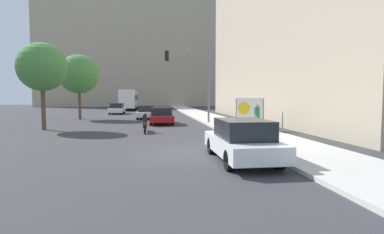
# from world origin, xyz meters

# --- Properties ---
(ground_plane) EXTENTS (160.00, 160.00, 0.00)m
(ground_plane) POSITION_xyz_m (0.00, 0.00, 0.00)
(ground_plane) COLOR #38383A
(sidewalk_curb) EXTENTS (3.42, 90.00, 0.14)m
(sidewalk_curb) POSITION_xyz_m (4.03, 15.00, 0.07)
(sidewalk_curb) COLOR beige
(sidewalk_curb) RESTS_ON ground_plane
(building_backdrop_far) EXTENTS (52.00, 12.00, 27.11)m
(building_backdrop_far) POSITION_xyz_m (-2.00, 64.60, 13.55)
(building_backdrop_far) COLOR tan
(building_backdrop_far) RESTS_ON ground_plane
(building_backdrop_right) EXTENTS (10.00, 32.00, 21.72)m
(building_backdrop_right) POSITION_xyz_m (12.38, 15.43, 10.86)
(building_backdrop_right) COLOR tan
(building_backdrop_right) RESTS_ON ground_plane
(seated_protester) EXTENTS (1.00, 0.77, 1.17)m
(seated_protester) POSITION_xyz_m (3.28, 3.02, 0.76)
(seated_protester) COLOR #474C56
(seated_protester) RESTS_ON sidewalk_curb
(jogger_on_sidewalk) EXTENTS (0.34, 0.34, 1.68)m
(jogger_on_sidewalk) POSITION_xyz_m (4.46, 5.98, 0.99)
(jogger_on_sidewalk) COLOR black
(jogger_on_sidewalk) RESTS_ON sidewalk_curb
(protest_banner) EXTENTS (1.94, 0.06, 2.02)m
(protest_banner) POSITION_xyz_m (4.51, 7.51, 1.20)
(protest_banner) COLOR slate
(protest_banner) RESTS_ON sidewalk_curb
(traffic_light_pole) EXTENTS (3.63, 3.39, 6.21)m
(traffic_light_pole) POSITION_xyz_m (1.53, 13.01, 4.35)
(traffic_light_pole) COLOR slate
(traffic_light_pole) RESTS_ON sidewalk_curb
(parked_car_curbside) EXTENTS (1.83, 4.41, 1.46)m
(parked_car_curbside) POSITION_xyz_m (1.18, -1.57, 0.73)
(parked_car_curbside) COLOR white
(parked_car_curbside) RESTS_ON ground_plane
(car_on_road_nearest) EXTENTS (1.90, 4.36, 1.36)m
(car_on_road_nearest) POSITION_xyz_m (-1.15, 13.16, 0.69)
(car_on_road_nearest) COLOR maroon
(car_on_road_nearest) RESTS_ON ground_plane
(car_on_road_midblock) EXTENTS (1.84, 4.46, 1.36)m
(car_on_road_midblock) POSITION_xyz_m (-2.47, 19.14, 0.69)
(car_on_road_midblock) COLOR white
(car_on_road_midblock) RESTS_ON ground_plane
(car_on_road_distant) EXTENTS (1.82, 4.43, 1.40)m
(car_on_road_distant) POSITION_xyz_m (-6.39, 28.53, 0.71)
(car_on_road_distant) COLOR white
(car_on_road_distant) RESTS_ON ground_plane
(city_bus_on_road) EXTENTS (2.52, 11.52, 3.38)m
(city_bus_on_road) POSITION_xyz_m (-5.74, 41.39, 1.94)
(city_bus_on_road) COLOR silver
(city_bus_on_road) RESTS_ON ground_plane
(motorcycle_on_road) EXTENTS (0.28, 2.19, 1.20)m
(motorcycle_on_road) POSITION_xyz_m (-2.35, 7.44, 0.52)
(motorcycle_on_road) COLOR maroon
(motorcycle_on_road) RESTS_ON ground_plane
(street_tree_near_curb) EXTENTS (3.24, 3.24, 5.86)m
(street_tree_near_curb) POSITION_xyz_m (-9.18, 9.79, 4.22)
(street_tree_near_curb) COLOR brown
(street_tree_near_curb) RESTS_ON ground_plane
(street_tree_midblock) EXTENTS (3.84, 3.84, 6.40)m
(street_tree_midblock) POSITION_xyz_m (-9.00, 19.37, 4.46)
(street_tree_midblock) COLOR brown
(street_tree_midblock) RESTS_ON ground_plane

